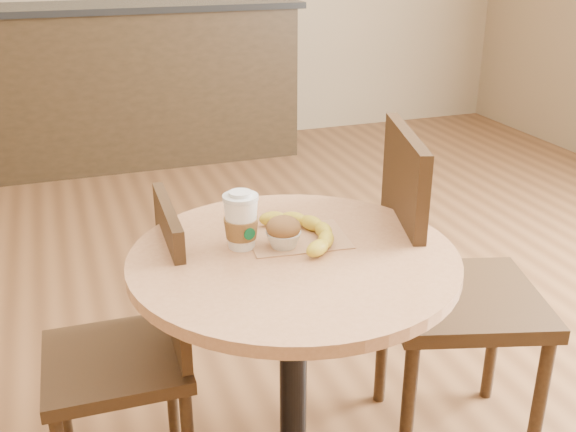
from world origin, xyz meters
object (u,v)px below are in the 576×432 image
(chair_left, at_px, (136,342))
(coffee_cup, at_px, (241,223))
(cafe_table, at_px, (293,323))
(chair_right, at_px, (441,283))
(muffin, at_px, (283,232))
(banana, at_px, (304,231))

(chair_left, xyz_separation_m, coffee_cup, (0.26, -0.13, 0.36))
(cafe_table, distance_m, chair_left, 0.43)
(chair_left, distance_m, chair_right, 0.85)
(chair_left, bearing_deg, coffee_cup, 65.36)
(cafe_table, bearing_deg, chair_right, 11.19)
(muffin, bearing_deg, chair_left, 154.91)
(banana, bearing_deg, chair_left, 154.82)
(cafe_table, height_order, banana, banana)
(cafe_table, bearing_deg, banana, 52.71)
(chair_right, height_order, muffin, chair_right)
(cafe_table, relative_size, coffee_cup, 5.51)
(banana, bearing_deg, muffin, -163.20)
(chair_right, relative_size, banana, 3.57)
(coffee_cup, bearing_deg, chair_left, 141.61)
(muffin, height_order, banana, muffin)
(chair_left, height_order, banana, chair_left)
(chair_right, relative_size, muffin, 11.41)
(coffee_cup, height_order, muffin, coffee_cup)
(coffee_cup, xyz_separation_m, muffin, (0.09, -0.04, -0.02))
(cafe_table, relative_size, chair_right, 0.80)
(coffee_cup, bearing_deg, cafe_table, -48.11)
(cafe_table, xyz_separation_m, chair_right, (0.48, 0.09, -0.02))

